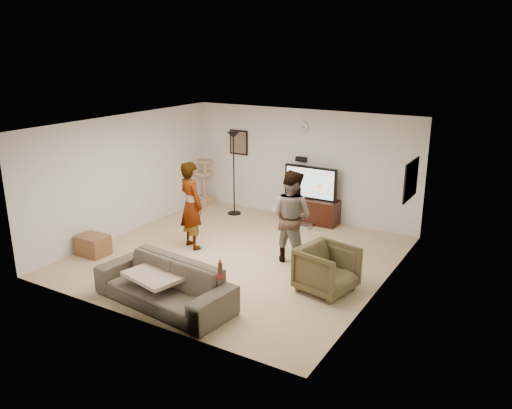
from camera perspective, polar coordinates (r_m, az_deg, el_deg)
The scene contains 24 objects.
floor at distance 9.79m, azimuth -2.08°, elevation -5.78°, with size 5.50×5.50×0.02m, color tan.
ceiling at distance 9.11m, azimuth -2.25°, elevation 8.99°, with size 5.50×5.50×0.02m, color silver.
wall_back at distance 11.70m, azimuth 5.18°, elevation 4.49°, with size 5.50×0.04×2.50m, color white.
wall_front at distance 7.33m, azimuth -13.91°, elevation -3.75°, with size 5.50×0.04×2.50m, color white.
wall_left at distance 11.06m, azimuth -14.24°, elevation 3.28°, with size 0.04×5.50×2.50m, color white.
wall_right at distance 8.27m, azimuth 14.09°, elevation -1.36°, with size 0.04×5.50×2.50m, color white.
wall_clock at distance 11.52m, azimuth 5.23°, elevation 8.59°, with size 0.26×0.26×0.04m, color silver.
wall_speaker at distance 11.62m, azimuth 5.07°, elevation 5.06°, with size 0.25×0.10×0.10m, color black.
picture_back at distance 12.43m, azimuth -1.95°, elevation 6.94°, with size 0.42×0.03×0.52m, color brown.
picture_right at distance 9.69m, azimuth 16.88°, elevation 2.67°, with size 0.03×0.78×0.62m, color #EDC44E.
tv_stand at distance 11.61m, azimuth 6.00°, elevation -0.63°, with size 1.33×0.45×0.55m, color black.
console_box at distance 11.33m, azimuth 5.22°, elevation -2.33°, with size 0.40×0.30×0.07m, color silver.
tv at distance 11.43m, azimuth 6.10°, elevation 2.45°, with size 1.24×0.08×0.73m, color black.
tv_screen at distance 11.39m, azimuth 6.01°, elevation 2.40°, with size 1.14×0.01×0.65m, color #3FBFF0.
floor_lamp at distance 11.93m, azimuth -2.49°, elevation 3.42°, with size 0.32×0.32×1.95m, color black.
cat_tree at distance 12.85m, azimuth -5.79°, elevation 2.55°, with size 0.37×0.37×1.16m, color tan.
person_left at distance 9.99m, azimuth -7.23°, elevation -0.08°, with size 0.63×0.41×1.73m, color #B3B3B3.
person_right at distance 9.30m, azimuth 3.93°, elevation -1.32°, with size 0.84×0.65×1.72m, color #374F74.
sofa at distance 8.03m, azimuth -10.22°, elevation -8.71°, with size 2.29×0.90×0.67m, color #484037.
throw_blanket at distance 8.07m, azimuth -11.08°, elevation -7.70°, with size 0.90×0.70×0.06m, color beige.
beer_bottle at distance 7.24m, azimuth -4.02°, elevation -7.43°, with size 0.06×0.06×0.25m, color #3F2110.
armchair at distance 8.35m, azimuth 7.92°, elevation -7.19°, with size 0.82×0.84×0.76m, color #453D25.
side_table at distance 10.24m, azimuth -17.72°, elevation -4.34°, with size 0.58×0.43×0.38m, color brown.
toy_ball at distance 10.13m, azimuth -6.14°, elevation -4.80°, with size 0.06×0.06×0.06m, color #16907E.
Camera 1 is at (4.91, -7.56, 3.80)m, focal length 35.86 mm.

